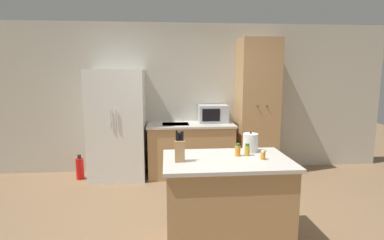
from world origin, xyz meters
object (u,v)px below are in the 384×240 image
at_px(spice_bottle_tall_dark, 238,150).
at_px(spice_bottle_short_red, 247,150).
at_px(knife_block, 180,150).
at_px(kettle, 250,143).
at_px(fire_extinguisher, 80,168).
at_px(pantry_cabinet, 257,107).
at_px(spice_bottle_amber_oil, 263,155).
at_px(refrigerator, 117,125).
at_px(microwave, 213,114).

distance_m(spice_bottle_tall_dark, spice_bottle_short_red, 0.10).
bearing_deg(knife_block, kettle, 21.31).
bearing_deg(kettle, fire_extinguisher, 141.20).
relative_size(pantry_cabinet, kettle, 10.49).
distance_m(pantry_cabinet, spice_bottle_short_red, 2.27).
height_order(spice_bottle_amber_oil, fire_extinguisher, spice_bottle_amber_oil).
height_order(refrigerator, pantry_cabinet, pantry_cabinet).
relative_size(pantry_cabinet, microwave, 4.65).
bearing_deg(spice_bottle_amber_oil, spice_bottle_short_red, 129.44).
xyz_separation_m(microwave, fire_extinguisher, (-2.25, -0.19, -0.86)).
relative_size(pantry_cabinet, spice_bottle_short_red, 18.52).
bearing_deg(pantry_cabinet, spice_bottle_amber_oil, -105.63).
bearing_deg(microwave, spice_bottle_short_red, -89.94).
distance_m(knife_block, spice_bottle_tall_dark, 0.62).
bearing_deg(pantry_cabinet, microwave, 174.49).
relative_size(microwave, knife_block, 1.64).
bearing_deg(pantry_cabinet, spice_bottle_tall_dark, -111.78).
relative_size(spice_bottle_tall_dark, kettle, 0.59).
relative_size(microwave, spice_bottle_short_red, 3.99).
xyz_separation_m(pantry_cabinet, fire_extinguisher, (-3.01, -0.12, -0.98)).
distance_m(microwave, spice_bottle_amber_oil, 2.36).
distance_m(refrigerator, microwave, 1.63).
relative_size(refrigerator, spice_bottle_amber_oil, 20.42).
relative_size(kettle, fire_extinguisher, 0.53).
height_order(spice_bottle_short_red, spice_bottle_amber_oil, spice_bottle_short_red).
bearing_deg(pantry_cabinet, fire_extinguisher, -177.78).
bearing_deg(spice_bottle_tall_dark, pantry_cabinet, 68.22).
bearing_deg(microwave, kettle, -87.84).
height_order(spice_bottle_short_red, fire_extinguisher, spice_bottle_short_red).
xyz_separation_m(knife_block, spice_bottle_tall_dark, (0.59, 0.15, -0.05)).
height_order(refrigerator, spice_bottle_short_red, refrigerator).
relative_size(spice_bottle_amber_oil, fire_extinguisher, 0.21).
xyz_separation_m(spice_bottle_amber_oil, fire_extinguisher, (-2.37, 2.16, -0.77)).
bearing_deg(spice_bottle_short_red, fire_extinguisher, 138.11).
height_order(spice_bottle_tall_dark, spice_bottle_amber_oil, spice_bottle_tall_dark).
bearing_deg(spice_bottle_tall_dark, knife_block, -165.86).
distance_m(microwave, kettle, 2.06).
bearing_deg(knife_block, spice_bottle_short_red, 12.27).
xyz_separation_m(knife_block, spice_bottle_short_red, (0.69, 0.15, -0.05)).
bearing_deg(refrigerator, knife_block, -67.24).
bearing_deg(kettle, pantry_cabinet, 71.06).
bearing_deg(fire_extinguisher, kettle, -38.80).
height_order(spice_bottle_tall_dark, kettle, kettle).
height_order(pantry_cabinet, microwave, pantry_cabinet).
height_order(knife_block, fire_extinguisher, knife_block).
height_order(refrigerator, knife_block, refrigerator).
relative_size(microwave, spice_bottle_tall_dark, 3.85).
relative_size(refrigerator, kettle, 8.15).
distance_m(spice_bottle_tall_dark, kettle, 0.23).
xyz_separation_m(pantry_cabinet, microwave, (-0.76, 0.07, -0.11)).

